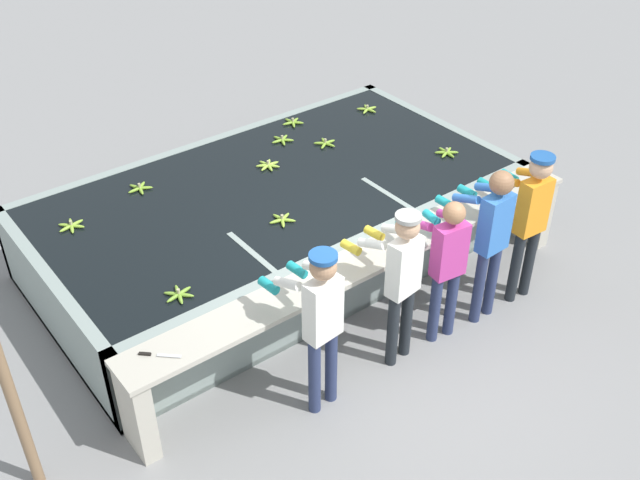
{
  "coord_description": "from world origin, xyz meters",
  "views": [
    {
      "loc": [
        -3.89,
        -4.02,
        5.11
      ],
      "look_at": [
        0.0,
        1.02,
        0.63
      ],
      "focal_mm": 42.0,
      "sensor_mm": 36.0,
      "label": 1
    }
  ],
  "objects_px": {
    "knife_1": "(511,181)",
    "worker_0": "(320,316)",
    "banana_bunch_floating_6": "(179,294)",
    "worker_2": "(446,259)",
    "banana_bunch_floating_8": "(446,152)",
    "worker_1": "(401,274)",
    "banana_bunch_floating_0": "(282,220)",
    "banana_bunch_floating_9": "(282,140)",
    "banana_bunch_floating_7": "(367,109)",
    "banana_bunch_floating_4": "(268,165)",
    "worker_4": "(529,213)",
    "banana_bunch_floating_2": "(293,122)",
    "banana_bunch_floating_1": "(325,143)",
    "knife_0": "(153,354)",
    "worker_3": "(491,232)",
    "banana_bunch_floating_3": "(140,188)",
    "banana_bunch_floating_5": "(71,226)"
  },
  "relations": [
    {
      "from": "banana_bunch_floating_3",
      "to": "banana_bunch_floating_9",
      "type": "xyz_separation_m",
      "value": [
        1.87,
        -0.03,
        0.0
      ]
    },
    {
      "from": "worker_0",
      "to": "worker_2",
      "type": "bearing_deg",
      "value": 0.18
    },
    {
      "from": "banana_bunch_floating_3",
      "to": "knife_0",
      "type": "xyz_separation_m",
      "value": [
        -1.08,
        -2.4,
        -0.01
      ]
    },
    {
      "from": "worker_2",
      "to": "worker_4",
      "type": "relative_size",
      "value": 0.92
    },
    {
      "from": "banana_bunch_floating_1",
      "to": "banana_bunch_floating_7",
      "type": "xyz_separation_m",
      "value": [
        1.01,
        0.41,
        0.0
      ]
    },
    {
      "from": "worker_3",
      "to": "banana_bunch_floating_8",
      "type": "distance_m",
      "value": 1.83
    },
    {
      "from": "worker_3",
      "to": "banana_bunch_floating_2",
      "type": "bearing_deg",
      "value": 89.6
    },
    {
      "from": "banana_bunch_floating_1",
      "to": "banana_bunch_floating_5",
      "type": "bearing_deg",
      "value": 176.85
    },
    {
      "from": "banana_bunch_floating_4",
      "to": "banana_bunch_floating_6",
      "type": "height_order",
      "value": "same"
    },
    {
      "from": "worker_1",
      "to": "banana_bunch_floating_0",
      "type": "relative_size",
      "value": 5.99
    },
    {
      "from": "worker_2",
      "to": "knife_0",
      "type": "bearing_deg",
      "value": 168.83
    },
    {
      "from": "banana_bunch_floating_2",
      "to": "banana_bunch_floating_9",
      "type": "bearing_deg",
      "value": -141.17
    },
    {
      "from": "banana_bunch_floating_8",
      "to": "banana_bunch_floating_9",
      "type": "height_order",
      "value": "same"
    },
    {
      "from": "knife_0",
      "to": "knife_1",
      "type": "height_order",
      "value": "same"
    },
    {
      "from": "worker_2",
      "to": "banana_bunch_floating_8",
      "type": "xyz_separation_m",
      "value": [
        1.53,
        1.49,
        -0.02
      ]
    },
    {
      "from": "worker_2",
      "to": "worker_3",
      "type": "bearing_deg",
      "value": -5.31
    },
    {
      "from": "banana_bunch_floating_0",
      "to": "banana_bunch_floating_1",
      "type": "distance_m",
      "value": 1.71
    },
    {
      "from": "banana_bunch_floating_9",
      "to": "worker_0",
      "type": "bearing_deg",
      "value": -119.88
    },
    {
      "from": "worker_4",
      "to": "banana_bunch_floating_3",
      "type": "xyz_separation_m",
      "value": [
        -2.78,
        3.02,
        -0.12
      ]
    },
    {
      "from": "banana_bunch_floating_6",
      "to": "banana_bunch_floating_1",
      "type": "bearing_deg",
      "value": 27.55
    },
    {
      "from": "banana_bunch_floating_1",
      "to": "knife_0",
      "type": "xyz_separation_m",
      "value": [
        -3.31,
        -1.99,
        -0.01
      ]
    },
    {
      "from": "worker_3",
      "to": "banana_bunch_floating_6",
      "type": "bearing_deg",
      "value": 157.73
    },
    {
      "from": "worker_3",
      "to": "banana_bunch_floating_3",
      "type": "height_order",
      "value": "worker_3"
    },
    {
      "from": "worker_1",
      "to": "banana_bunch_floating_6",
      "type": "distance_m",
      "value": 1.99
    },
    {
      "from": "banana_bunch_floating_8",
      "to": "knife_1",
      "type": "xyz_separation_m",
      "value": [
        0.09,
        -0.9,
        -0.01
      ]
    },
    {
      "from": "worker_0",
      "to": "banana_bunch_floating_3",
      "type": "bearing_deg",
      "value": 93.66
    },
    {
      "from": "banana_bunch_floating_5",
      "to": "worker_4",
      "type": "bearing_deg",
      "value": -37.19
    },
    {
      "from": "worker_3",
      "to": "knife_0",
      "type": "xyz_separation_m",
      "value": [
        -3.31,
        0.6,
        -0.13
      ]
    },
    {
      "from": "worker_3",
      "to": "banana_bunch_floating_4",
      "type": "bearing_deg",
      "value": 108.15
    },
    {
      "from": "worker_0",
      "to": "banana_bunch_floating_4",
      "type": "relative_size",
      "value": 5.96
    },
    {
      "from": "worker_0",
      "to": "banana_bunch_floating_7",
      "type": "relative_size",
      "value": 6.08
    },
    {
      "from": "worker_4",
      "to": "knife_1",
      "type": "bearing_deg",
      "value": 51.46
    },
    {
      "from": "banana_bunch_floating_2",
      "to": "banana_bunch_floating_6",
      "type": "distance_m",
      "value": 3.53
    },
    {
      "from": "worker_0",
      "to": "worker_1",
      "type": "relative_size",
      "value": 1.01
    },
    {
      "from": "worker_4",
      "to": "banana_bunch_floating_7",
      "type": "height_order",
      "value": "worker_4"
    },
    {
      "from": "banana_bunch_floating_1",
      "to": "banana_bunch_floating_3",
      "type": "xyz_separation_m",
      "value": [
        -2.23,
        0.41,
        0.0
      ]
    },
    {
      "from": "worker_4",
      "to": "banana_bunch_floating_1",
      "type": "height_order",
      "value": "worker_4"
    },
    {
      "from": "worker_1",
      "to": "banana_bunch_floating_3",
      "type": "bearing_deg",
      "value": 111.03
    },
    {
      "from": "banana_bunch_floating_0",
      "to": "banana_bunch_floating_1",
      "type": "bearing_deg",
      "value": 37.15
    },
    {
      "from": "banana_bunch_floating_0",
      "to": "banana_bunch_floating_1",
      "type": "relative_size",
      "value": 0.99
    },
    {
      "from": "worker_3",
      "to": "banana_bunch_floating_5",
      "type": "distance_m",
      "value": 4.15
    },
    {
      "from": "banana_bunch_floating_9",
      "to": "banana_bunch_floating_6",
      "type": "bearing_deg",
      "value": -142.83
    },
    {
      "from": "worker_2",
      "to": "banana_bunch_floating_7",
      "type": "relative_size",
      "value": 5.71
    },
    {
      "from": "knife_1",
      "to": "worker_0",
      "type": "bearing_deg",
      "value": -169.17
    },
    {
      "from": "knife_1",
      "to": "worker_4",
      "type": "bearing_deg",
      "value": -128.54
    },
    {
      "from": "banana_bunch_floating_9",
      "to": "worker_3",
      "type": "bearing_deg",
      "value": -83.14
    },
    {
      "from": "worker_4",
      "to": "banana_bunch_floating_7",
      "type": "xyz_separation_m",
      "value": [
        0.46,
        3.01,
        -0.12
      ]
    },
    {
      "from": "worker_0",
      "to": "banana_bunch_floating_6",
      "type": "xyz_separation_m",
      "value": [
        -0.74,
        1.09,
        -0.1
      ]
    },
    {
      "from": "worker_3",
      "to": "banana_bunch_floating_1",
      "type": "distance_m",
      "value": 2.59
    },
    {
      "from": "banana_bunch_floating_6",
      "to": "knife_1",
      "type": "relative_size",
      "value": 0.97
    }
  ]
}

